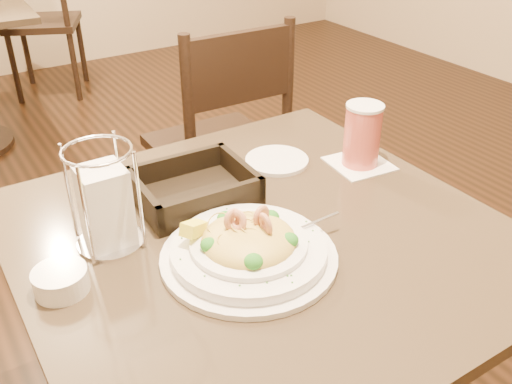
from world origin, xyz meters
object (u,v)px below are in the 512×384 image
main_table (261,320)px  dining_chair_far (40,17)px  napkin_caddy (105,204)px  side_plate (277,160)px  dining_chair_near (223,141)px  drink_glass (362,136)px  pasta_bowl (248,247)px  bread_basket (194,191)px  butter_ramekin (61,281)px

main_table → dining_chair_far: dining_chair_far is taller
napkin_caddy → side_plate: bearing=12.6°
dining_chair_near → napkin_caddy: size_ratio=4.65×
drink_glass → side_plate: 0.21m
pasta_bowl → bread_basket: bearing=86.9°
drink_glass → bread_basket: bearing=170.5°
main_table → side_plate: side_plate is taller
main_table → bread_basket: size_ratio=3.69×
napkin_caddy → dining_chair_far: bearing=79.0°
bread_basket → napkin_caddy: napkin_caddy is taller
dining_chair_near → butter_ramekin: size_ratio=10.11×
bread_basket → napkin_caddy: bearing=-165.3°
butter_ramekin → napkin_caddy: bearing=36.3°
dining_chair_far → pasta_bowl: dining_chair_far is taller
side_plate → butter_ramekin: (-0.56, -0.19, 0.02)m
dining_chair_near → pasta_bowl: dining_chair_near is taller
dining_chair_far → butter_ramekin: 2.99m
pasta_bowl → side_plate: pasta_bowl is taller
pasta_bowl → side_plate: 0.38m
pasta_bowl → drink_glass: bearing=22.3°
drink_glass → napkin_caddy: 0.61m
dining_chair_near → butter_ramekin: dining_chair_near is taller
main_table → butter_ramekin: butter_ramekin is taller
butter_ramekin → pasta_bowl: bearing=-17.7°
bread_basket → side_plate: (0.24, 0.05, -0.02)m
main_table → dining_chair_near: bearing=65.6°
drink_glass → napkin_caddy: bearing=178.7°
main_table → drink_glass: 0.48m
dining_chair_near → pasta_bowl: size_ratio=2.61×
main_table → bread_basket: bread_basket is taller
dining_chair_near → bread_basket: size_ratio=3.81×
main_table → butter_ramekin: (-0.38, 0.04, 0.25)m
side_plate → napkin_caddy: bearing=-167.4°
dining_chair_far → pasta_bowl: 3.04m
drink_glass → butter_ramekin: 0.73m
main_table → drink_glass: (0.35, 0.11, 0.31)m
main_table → dining_chair_far: bearing=84.4°
dining_chair_near → side_plate: dining_chair_near is taller
dining_chair_near → main_table: bearing=66.9°
dining_chair_near → bread_basket: bearing=57.8°
drink_glass → side_plate: bearing=144.4°
napkin_caddy → dining_chair_near: bearing=47.9°
dining_chair_far → pasta_bowl: size_ratio=2.61×
drink_glass → bread_basket: size_ratio=0.62×
napkin_caddy → butter_ramekin: (-0.12, -0.09, -0.07)m
dining_chair_near → dining_chair_far: 2.12m
pasta_bowl → drink_glass: size_ratio=2.37×
napkin_caddy → butter_ramekin: napkin_caddy is taller
pasta_bowl → bread_basket: 0.24m
main_table → dining_chair_near: (0.37, 0.82, -0.01)m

